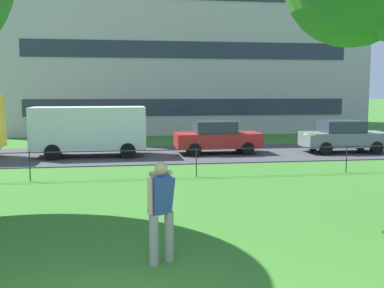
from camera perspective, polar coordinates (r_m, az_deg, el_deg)
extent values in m
cube|color=#424247|center=(21.46, -9.27, -1.36)|extent=(80.00, 6.55, 0.01)
cylinder|color=#232328|center=(15.90, -19.56, -2.64)|extent=(0.04, 0.04, 1.00)
cylinder|color=#232328|center=(15.80, 0.54, -2.31)|extent=(0.04, 0.04, 1.00)
cylinder|color=#232328|center=(17.54, 18.68, -1.77)|extent=(0.04, 0.04, 1.00)
cylinder|color=#232328|center=(15.62, -9.53, -2.69)|extent=(38.70, 0.03, 0.03)
cylinder|color=#232328|center=(15.54, -9.57, -0.87)|extent=(38.70, 0.03, 0.03)
cylinder|color=gray|center=(7.95, -4.77, -11.85)|extent=(0.16, 0.16, 0.88)
cylinder|color=gray|center=(8.13, -2.87, -11.42)|extent=(0.16, 0.16, 0.88)
cube|color=#334C99|center=(7.83, -3.85, -6.38)|extent=(0.48, 0.46, 0.66)
sphere|color=tan|center=(7.74, -3.88, -3.01)|extent=(0.22, 0.22, 0.22)
cylinder|color=tan|center=(8.13, -3.96, -3.66)|extent=(0.40, 0.59, 0.20)
cylinder|color=tan|center=(7.71, -5.22, -6.55)|extent=(0.09, 0.09, 0.62)
cylinder|color=white|center=(10.39, 14.47, 1.15)|extent=(0.34, 0.34, 0.07)
cube|color=white|center=(21.15, -12.72, 1.96)|extent=(5.03, 2.04, 1.90)
cube|color=#283342|center=(21.11, -7.31, 2.96)|extent=(0.15, 1.67, 0.76)
cylinder|color=black|center=(22.15, -8.13, -0.21)|extent=(0.68, 0.25, 0.68)
cylinder|color=black|center=(20.30, -8.00, -0.83)|extent=(0.68, 0.25, 0.68)
cylinder|color=black|center=(22.30, -16.38, -0.37)|extent=(0.68, 0.25, 0.68)
cylinder|color=black|center=(20.47, -16.99, -1.00)|extent=(0.68, 0.25, 0.68)
cube|color=red|center=(21.70, 3.23, 0.50)|extent=(4.02, 1.75, 0.68)
cube|color=#2D3847|center=(21.61, 2.85, 2.13)|extent=(1.92, 1.54, 0.56)
cylinder|color=black|center=(22.81, 5.82, -0.08)|extent=(0.60, 0.21, 0.60)
cylinder|color=black|center=(21.27, 6.96, -0.59)|extent=(0.60, 0.21, 0.60)
cylinder|color=black|center=(22.29, -0.34, -0.20)|extent=(0.60, 0.21, 0.60)
cylinder|color=black|center=(20.71, 0.35, -0.73)|extent=(0.60, 0.21, 0.60)
cube|color=slate|center=(23.20, 18.40, 0.57)|extent=(4.06, 1.84, 0.68)
cube|color=#2D3847|center=(23.09, 18.12, 2.10)|extent=(1.95, 1.59, 0.56)
cylinder|color=black|center=(24.50, 20.21, 0.00)|extent=(0.61, 0.22, 0.60)
cylinder|color=black|center=(23.08, 22.00, -0.46)|extent=(0.61, 0.22, 0.60)
cylinder|color=black|center=(23.49, 14.80, -0.08)|extent=(0.61, 0.22, 0.60)
cylinder|color=black|center=(22.01, 16.32, -0.56)|extent=(0.61, 0.22, 0.60)
cube|color=#B7B2AD|center=(38.00, -1.88, 13.50)|extent=(25.52, 14.59, 15.00)
cube|color=#283342|center=(30.48, -0.22, 4.61)|extent=(21.44, 0.06, 1.10)
cube|color=#283342|center=(30.58, -0.23, 11.65)|extent=(21.44, 0.06, 1.10)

